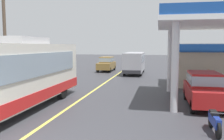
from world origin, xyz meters
name	(u,v)px	position (x,y,z in m)	size (l,w,h in m)	color
ground	(116,75)	(0.00, 20.00, 0.00)	(120.00, 120.00, 0.00)	#38383D
lane_divider_stripe	(106,82)	(0.00, 15.00, 0.00)	(0.16, 50.00, 0.01)	#D8CC4C
coach_bus_main	(13,77)	(-2.30, 4.55, 1.72)	(2.60, 11.04, 3.69)	silver
gas_station_roadside	(221,54)	(9.06, 13.01, 2.63)	(9.10, 11.95, 5.10)	#194799
car_at_pump	(204,87)	(6.97, 7.60, 1.01)	(1.70, 4.20, 1.82)	maroon
minibus_opposing_lane	(134,61)	(1.84, 21.62, 1.47)	(2.04, 6.13, 2.44)	#A5A5AD
motorcycle_parked_forecourt	(214,121)	(6.66, 3.48, 0.44)	(0.55, 1.80, 0.92)	black
pedestrian_near_pump	(208,79)	(7.92, 11.46, 0.93)	(0.55, 0.22, 1.66)	#33333F
car_trailing_behind_bus	(107,63)	(-1.94, 23.90, 1.01)	(1.70, 4.20, 1.82)	olive
utility_pole_roadside	(5,36)	(-6.97, 10.72, 3.99)	(1.80, 0.24, 7.62)	brown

